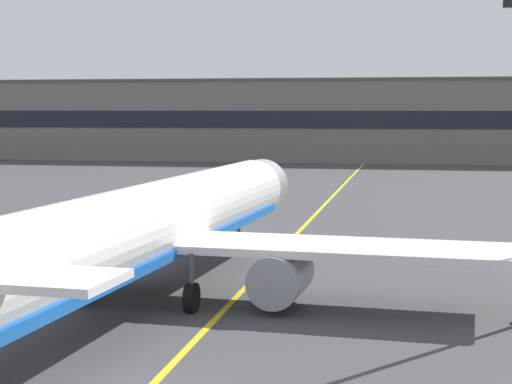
{
  "coord_description": "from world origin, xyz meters",
  "views": [
    {
      "loc": [
        7.75,
        -23.78,
        8.79
      ],
      "look_at": [
        0.29,
        17.11,
        4.67
      ],
      "focal_mm": 59.17,
      "sensor_mm": 36.0,
      "label": 1
    }
  ],
  "objects": [
    {
      "name": "terminal_building",
      "position": [
        -6.75,
        116.63,
        6.84
      ],
      "size": [
        169.97,
        12.4,
        13.66
      ],
      "color": "slate",
      "rests_on": "ground"
    },
    {
      "name": "taxiway_centreline",
      "position": [
        0.0,
        30.0,
        0.0
      ],
      "size": [
        1.6,
        180.0,
        0.01
      ],
      "primitive_type": "cube",
      "rotation": [
        0.0,
        0.0,
        -0.01
      ],
      "color": "yellow",
      "rests_on": "ground"
    },
    {
      "name": "airliner_foreground",
      "position": [
        -3.88,
        13.01,
        3.37
      ],
      "size": [
        32.28,
        41.53,
        11.65
      ],
      "color": "white",
      "rests_on": "ground"
    }
  ]
}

